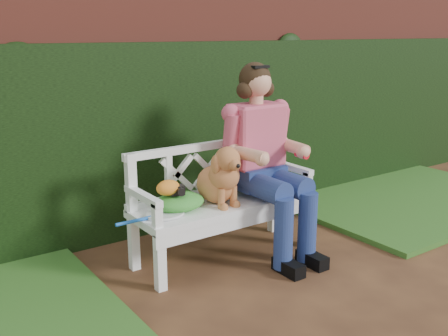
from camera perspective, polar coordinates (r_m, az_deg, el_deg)
ground at (r=3.84m, az=8.01°, el=-13.30°), size 60.00×60.00×0.00m
brick_wall at (r=4.99m, az=-6.67°, el=6.62°), size 10.00×0.30×2.20m
ivy_hedge at (r=4.84m, az=-5.33°, el=3.41°), size 10.00×0.18×1.70m
grass_right at (r=6.08m, az=18.87°, el=-3.03°), size 2.60×2.00×0.05m
garden_bench at (r=4.26m, az=0.00°, el=-6.65°), size 1.63×0.74×0.48m
seated_woman at (r=4.28m, az=3.91°, el=1.30°), size 0.89×1.05×1.60m
dog at (r=4.05m, az=-0.56°, el=-0.63°), size 0.40×0.49×0.48m
tennis_racket at (r=3.85m, az=-6.78°, el=-5.09°), size 0.61×0.44×0.03m
green_bag at (r=3.96m, az=-4.89°, el=-3.65°), size 0.46×0.40×0.13m
camera_item at (r=3.90m, az=-5.13°, el=-2.39°), size 0.12×0.10×0.07m
baseball_glove at (r=3.88m, az=-6.11°, el=-2.14°), size 0.22×0.19×0.12m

